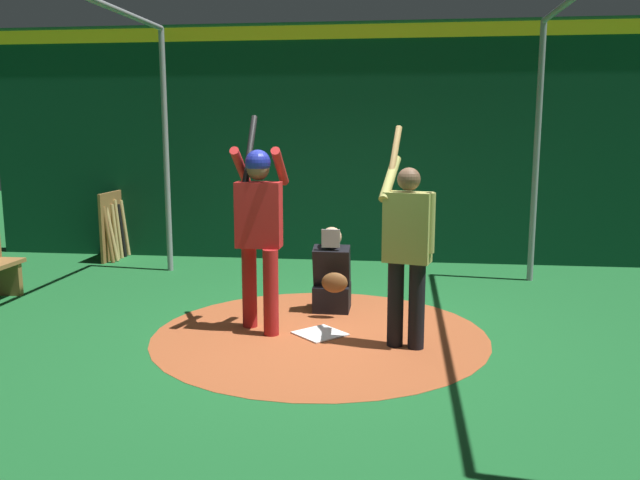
{
  "coord_description": "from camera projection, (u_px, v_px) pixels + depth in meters",
  "views": [
    {
      "loc": [
        6.14,
        0.77,
        2.01
      ],
      "look_at": [
        0.0,
        0.0,
        0.95
      ],
      "focal_mm": 36.58,
      "sensor_mm": 36.0,
      "label": 1
    }
  ],
  "objects": [
    {
      "name": "batter",
      "position": [
        259.0,
        222.0,
        6.39
      ],
      "size": [
        0.68,
        0.49,
        2.15
      ],
      "color": "maroon",
      "rests_on": "ground"
    },
    {
      "name": "catcher",
      "position": [
        332.0,
        279.0,
        7.2
      ],
      "size": [
        0.58,
        0.4,
        0.95
      ],
      "color": "black",
      "rests_on": "ground"
    },
    {
      "name": "cage_frame",
      "position": [
        320.0,
        96.0,
        6.04
      ],
      "size": [
        5.44,
        5.09,
        3.38
      ],
      "color": "gray",
      "rests_on": "ground"
    },
    {
      "name": "back_wall",
      "position": [
        351.0,
        143.0,
        9.85
      ],
      "size": [
        0.23,
        11.39,
        3.55
      ],
      "color": "#0C3D26",
      "rests_on": "ground"
    },
    {
      "name": "visitor",
      "position": [
        407.0,
        245.0,
        5.92
      ],
      "size": [
        0.62,
        0.51,
        2.04
      ],
      "rotation": [
        0.0,
        0.0,
        -0.25
      ],
      "color": "black",
      "rests_on": "ground"
    },
    {
      "name": "ground_plane",
      "position": [
        320.0,
        335.0,
        6.43
      ],
      "size": [
        27.39,
        27.39,
        0.0
      ],
      "primitive_type": "plane",
      "color": "#195B28"
    },
    {
      "name": "bat_rack",
      "position": [
        119.0,
        226.0,
        10.28
      ],
      "size": [
        1.18,
        0.2,
        1.05
      ],
      "color": "olive",
      "rests_on": "ground"
    },
    {
      "name": "dirt_circle",
      "position": [
        320.0,
        334.0,
        6.43
      ],
      "size": [
        3.3,
        3.3,
        0.01
      ],
      "primitive_type": "cylinder",
      "color": "#9E4C28",
      "rests_on": "ground"
    },
    {
      "name": "home_plate",
      "position": [
        320.0,
        333.0,
        6.43
      ],
      "size": [
        0.59,
        0.59,
        0.01
      ],
      "primitive_type": "cube",
      "rotation": [
        0.0,
        0.0,
        0.79
      ],
      "color": "white",
      "rests_on": "dirt_circle"
    }
  ]
}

